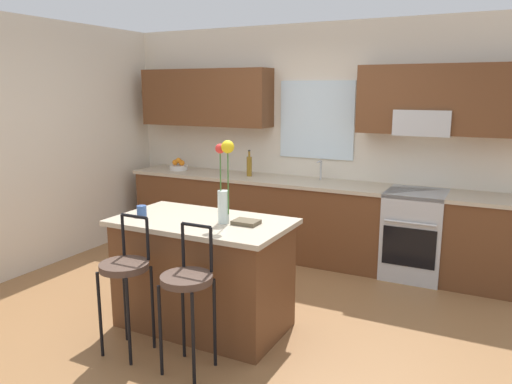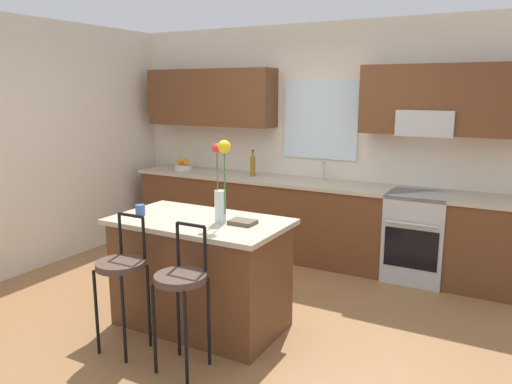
# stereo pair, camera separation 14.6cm
# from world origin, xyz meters

# --- Properties ---
(ground_plane) EXTENTS (14.00, 14.00, 0.00)m
(ground_plane) POSITION_xyz_m (0.00, 0.00, 0.00)
(ground_plane) COLOR olive
(wall_left) EXTENTS (0.12, 4.60, 2.70)m
(wall_left) POSITION_xyz_m (-2.56, 0.30, 1.35)
(wall_left) COLOR beige
(wall_left) RESTS_ON ground
(back_wall_assembly) EXTENTS (5.60, 0.50, 2.70)m
(back_wall_assembly) POSITION_xyz_m (0.02, 1.98, 1.51)
(back_wall_assembly) COLOR beige
(back_wall_assembly) RESTS_ON ground
(counter_run) EXTENTS (4.56, 0.64, 0.92)m
(counter_run) POSITION_xyz_m (0.00, 1.70, 0.47)
(counter_run) COLOR brown
(counter_run) RESTS_ON ground
(sink_faucet) EXTENTS (0.02, 0.13, 0.23)m
(sink_faucet) POSITION_xyz_m (0.11, 1.84, 1.06)
(sink_faucet) COLOR #B7BABC
(sink_faucet) RESTS_ON counter_run
(oven_range) EXTENTS (0.60, 0.64, 0.92)m
(oven_range) POSITION_xyz_m (1.23, 1.68, 0.46)
(oven_range) COLOR #B7BABC
(oven_range) RESTS_ON ground
(kitchen_island) EXTENTS (1.43, 0.81, 0.92)m
(kitchen_island) POSITION_xyz_m (-0.13, -0.29, 0.46)
(kitchen_island) COLOR brown
(kitchen_island) RESTS_ON ground
(bar_stool_near) EXTENTS (0.36, 0.36, 1.04)m
(bar_stool_near) POSITION_xyz_m (-0.41, -0.90, 0.64)
(bar_stool_near) COLOR black
(bar_stool_near) RESTS_ON ground
(bar_stool_middle) EXTENTS (0.36, 0.36, 1.04)m
(bar_stool_middle) POSITION_xyz_m (0.14, -0.90, 0.64)
(bar_stool_middle) COLOR black
(bar_stool_middle) RESTS_ON ground
(flower_vase) EXTENTS (0.16, 0.10, 0.66)m
(flower_vase) POSITION_xyz_m (0.08, -0.29, 1.24)
(flower_vase) COLOR silver
(flower_vase) RESTS_ON kitchen_island
(mug_ceramic) EXTENTS (0.08, 0.08, 0.09)m
(mug_ceramic) POSITION_xyz_m (-0.64, -0.42, 0.97)
(mug_ceramic) COLOR #33518C
(mug_ceramic) RESTS_ON kitchen_island
(cookbook) EXTENTS (0.20, 0.15, 0.03)m
(cookbook) POSITION_xyz_m (0.25, -0.24, 0.94)
(cookbook) COLOR brown
(cookbook) RESTS_ON kitchen_island
(fruit_bowl_oranges) EXTENTS (0.24, 0.24, 0.16)m
(fruit_bowl_oranges) POSITION_xyz_m (-1.78, 1.70, 0.97)
(fruit_bowl_oranges) COLOR silver
(fruit_bowl_oranges) RESTS_ON counter_run
(bottle_olive_oil) EXTENTS (0.06, 0.06, 0.32)m
(bottle_olive_oil) POSITION_xyz_m (-0.74, 1.70, 1.05)
(bottle_olive_oil) COLOR olive
(bottle_olive_oil) RESTS_ON counter_run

